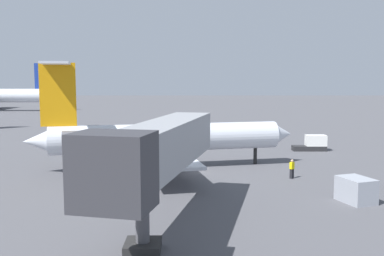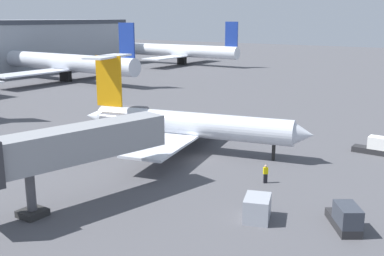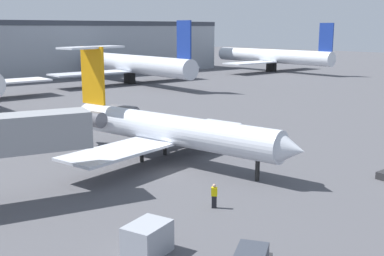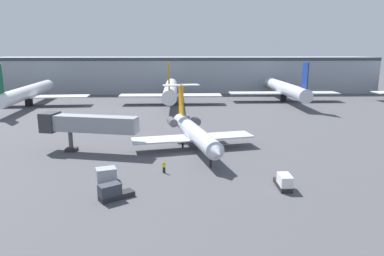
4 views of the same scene
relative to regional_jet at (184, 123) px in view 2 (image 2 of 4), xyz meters
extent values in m
cube|color=#4C4C51|center=(-1.49, -2.68, -3.16)|extent=(400.00, 400.00, 0.10)
cylinder|color=silver|center=(0.20, -0.87, -0.11)|extent=(7.57, 22.19, 2.69)
cone|color=silver|center=(2.86, -12.44, -0.11)|extent=(2.98, 2.72, 2.55)
cone|color=silver|center=(-2.48, 10.80, -0.11)|extent=(2.81, 3.05, 2.28)
cube|color=silver|center=(5.42, 1.36, -1.15)|extent=(10.31, 6.43, 0.24)
cube|color=silver|center=(-5.47, -1.14, -1.15)|extent=(10.31, 6.43, 0.24)
cylinder|color=#595960|center=(0.58, 7.51, 0.29)|extent=(2.18, 3.45, 1.50)
cylinder|color=#595960|center=(-3.79, 6.50, 0.29)|extent=(2.18, 3.45, 1.50)
cube|color=orange|center=(-2.06, 8.95, 4.12)|extent=(0.95, 3.17, 5.77)
cube|color=silver|center=(-2.06, 8.95, 6.91)|extent=(7.16, 3.86, 0.20)
cylinder|color=black|center=(2.23, -9.71, -2.28)|extent=(0.36, 0.36, 1.66)
cylinder|color=black|center=(1.31, 1.44, -2.28)|extent=(0.36, 0.36, 1.66)
cylinder|color=black|center=(-1.81, 0.72, -2.28)|extent=(0.36, 0.36, 1.66)
cube|color=gray|center=(-16.69, -1.64, 1.72)|extent=(15.77, 5.94, 2.60)
cylinder|color=#4C4C51|center=(-20.49, -0.79, -1.34)|extent=(0.70, 0.70, 3.53)
cube|color=#262626|center=(-20.49, -0.79, -2.86)|extent=(1.80, 1.80, 0.50)
cube|color=black|center=(-4.39, -11.95, -2.68)|extent=(0.39, 0.40, 0.85)
cube|color=yellow|center=(-4.39, -11.95, -1.96)|extent=(0.46, 0.47, 0.60)
sphere|color=tan|center=(-4.39, -11.95, -1.54)|extent=(0.24, 0.24, 0.24)
cube|color=#262628|center=(-9.38, -20.27, -2.81)|extent=(4.09, 3.42, 0.60)
cube|color=#333842|center=(-10.04, -20.72, -1.86)|extent=(2.77, 2.51, 1.30)
cube|color=#262628|center=(10.54, -17.47, -2.81)|extent=(1.42, 4.01, 0.60)
cube|color=white|center=(10.54, -18.27, -1.86)|extent=(1.41, 2.41, 1.30)
cube|color=#999EA8|center=(-11.72, -14.76, -2.23)|extent=(2.95, 2.53, 1.75)
cylinder|color=silver|center=(31.10, 55.03, 1.23)|extent=(4.14, 41.91, 3.88)
cube|color=navy|center=(31.22, 36.08, 6.67)|extent=(0.32, 4.00, 7.00)
cube|color=silver|center=(31.10, 55.03, -0.31)|extent=(35.22, 6.22, 0.30)
cube|color=black|center=(31.10, 55.03, -1.91)|extent=(1.20, 2.80, 2.40)
cylinder|color=silver|center=(77.56, 55.33, 1.16)|extent=(4.72, 38.48, 3.73)
cube|color=navy|center=(78.00, 38.14, 6.52)|extent=(0.40, 4.01, 7.00)
cube|color=silver|center=(77.56, 55.33, -0.31)|extent=(32.39, 6.83, 0.30)
cube|color=black|center=(77.56, 55.33, -1.91)|extent=(1.20, 2.80, 2.40)
camera|label=1|loc=(-41.27, -3.27, 5.44)|focal=40.34mm
camera|label=2|loc=(-40.10, -28.34, 11.19)|focal=43.28mm
camera|label=3|loc=(-25.11, -34.80, 8.82)|focal=45.15mm
camera|label=4|loc=(-1.77, -57.89, 13.60)|focal=32.80mm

